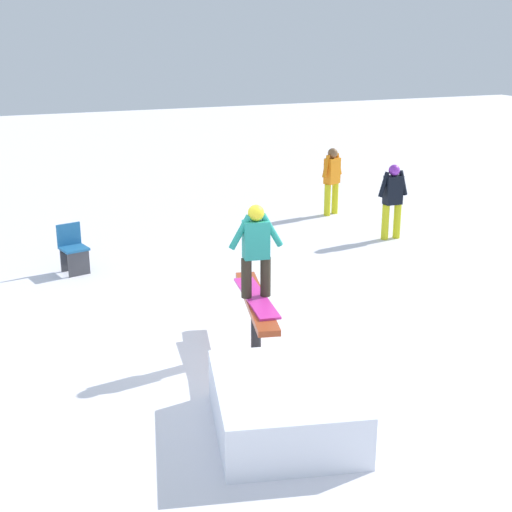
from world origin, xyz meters
The scene contains 7 objects.
ground_plane centered at (0.00, 0.00, 0.00)m, with size 60.00×60.00×0.00m, color white.
rail_feature centered at (0.00, 0.00, 0.63)m, with size 2.20×0.80×0.75m.
snow_kicker_ramp centered at (-2.02, 0.50, 0.29)m, with size 1.80×1.50×0.59m, color white.
main_rider_on_rail centered at (0.00, 0.00, 1.38)m, with size 1.58×0.74×1.29m.
bystander_orange centered at (6.20, -4.49, 0.88)m, with size 0.35×0.66×1.57m.
bystander_black centered at (3.93, -4.68, 0.88)m, with size 0.23×0.68×1.57m.
folding_chair centered at (4.27, 1.79, 0.41)m, with size 0.53×0.53×0.88m.
Camera 1 is at (-8.26, 3.42, 4.22)m, focal length 50.00 mm.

